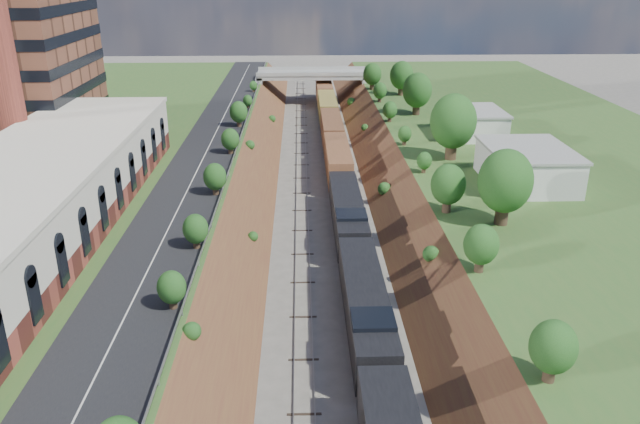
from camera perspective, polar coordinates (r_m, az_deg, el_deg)
platform_left at (r=86.07m, az=-22.40°, el=2.22°), size 44.00×180.00×5.00m
platform_right at (r=88.04m, az=22.18°, el=2.67°), size 44.00×180.00×5.00m
embankment_left at (r=81.81m, az=-7.57°, el=0.89°), size 10.00×180.00×10.00m
embankment_right at (r=82.50m, az=7.81°, el=1.06°), size 10.00×180.00×10.00m
rail_left_track at (r=81.34m, az=-1.68°, el=1.02°), size 1.58×180.00×0.18m
rail_right_track at (r=81.51m, az=1.98°, el=1.06°), size 1.58×180.00×0.18m
road at (r=80.76m, az=-10.93°, el=4.19°), size 8.00×180.00×0.10m
guardrail at (r=79.87m, az=-8.07°, el=4.56°), size 0.10×171.00×0.70m
commercial_building at (r=63.13m, az=-25.41°, el=0.76°), size 14.30×62.30×7.00m
overpass at (r=140.18m, az=-0.72°, el=11.90°), size 24.50×8.30×7.40m
white_building_near at (r=76.12m, az=18.39°, el=3.92°), size 9.00×12.00×4.00m
white_building_far at (r=96.22m, az=13.82°, el=7.86°), size 8.00×10.00×3.60m
tree_right_large at (r=62.52m, az=16.59°, el=2.67°), size 5.25×5.25×7.61m
tree_left_crest at (r=43.16m, az=-14.04°, el=-9.33°), size 2.45×2.45×3.55m
freight_train at (r=86.76m, az=1.73°, el=4.20°), size 3.29×132.12×4.85m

